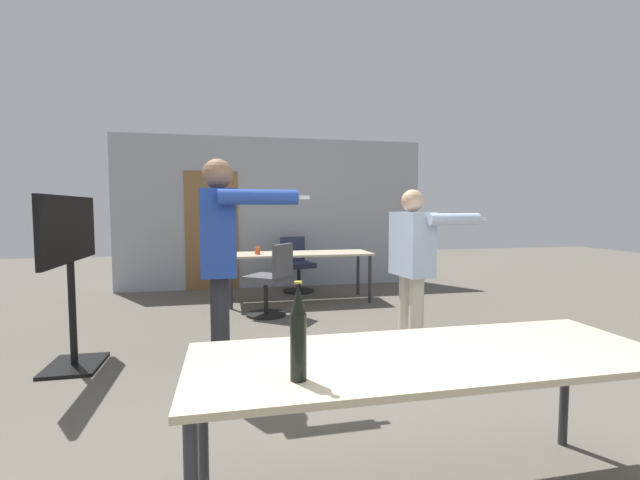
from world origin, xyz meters
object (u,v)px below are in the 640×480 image
Objects in this scene: person_left_plaid at (221,249)px; office_chair_mid_tucked at (297,266)px; office_chair_far_right at (271,282)px; person_far_watching at (413,257)px; beer_bottle at (298,334)px; drink_cup at (258,251)px; tv_screen at (70,259)px.

office_chair_mid_tucked is at bearing 161.17° from person_left_plaid.
office_chair_far_right is at bearing 162.98° from person_left_plaid.
person_far_watching is 4.10× the size of beer_bottle.
person_far_watching is at bearing 56.18° from beer_bottle.
drink_cup is (-0.72, -0.88, 0.37)m from office_chair_mid_tucked.
person_far_watching is at bearing -62.34° from drink_cup.
person_far_watching is 1.73× the size of office_chair_mid_tucked.
beer_bottle is at bearing -147.38° from office_chair_far_right.
drink_cup is at bearing -159.34° from person_far_watching.
tv_screen is 3.09m from person_far_watching.
office_chair_mid_tucked is 0.96× the size of office_chair_far_right.
tv_screen is at bearing -128.88° from drink_cup.
person_left_plaid reaches higher than office_chair_mid_tucked.
drink_cup is at bearing 36.04° from office_chair_mid_tucked.
tv_screen is 3.91× the size of beer_bottle.
beer_bottle is (-0.27, -3.94, 0.47)m from office_chair_far_right.
person_left_plaid is 3.87m from office_chair_mid_tucked.
tv_screen is at bearing 36.45° from office_chair_mid_tucked.
office_chair_mid_tucked is (2.49, 3.07, -0.54)m from tv_screen.
tv_screen reaches higher than office_chair_mid_tucked.
tv_screen is 0.84× the size of person_left_plaid.
person_far_watching is (3.08, -0.30, -0.02)m from tv_screen.
tv_screen is 1.41m from person_left_plaid.
drink_cup is (1.77, 2.19, -0.17)m from tv_screen.
person_left_plaid is (-1.78, -0.25, 0.14)m from person_far_watching.
tv_screen reaches higher than office_chair_far_right.
office_chair_mid_tucked reaches higher than drink_cup.
office_chair_far_right reaches higher than office_chair_mid_tucked.
person_left_plaid is at bearing -159.86° from office_chair_far_right.
person_far_watching reaches higher than beer_bottle.
person_left_plaid is at bearing -89.10° from person_far_watching.
office_chair_mid_tucked is at bearing -177.13° from person_far_watching.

